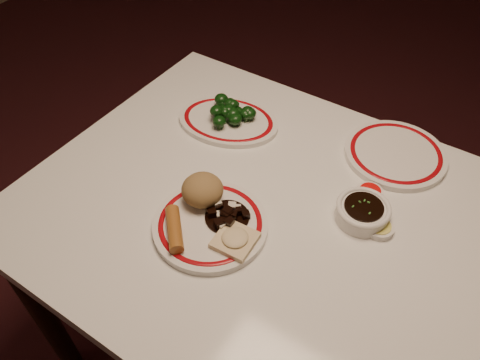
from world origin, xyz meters
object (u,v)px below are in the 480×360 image
object	(u,v)px
spring_roll	(174,229)
main_plate	(210,225)
dining_table	(279,239)
stirfry_heap	(226,216)
broccoli_plate	(228,121)
fried_wonton	(235,239)
soy_bowl	(362,212)
broccoli_pile	(230,111)
rice_mound	(202,190)

from	to	relation	value
spring_roll	main_plate	bearing A→B (deg)	10.83
dining_table	stirfry_heap	bearing A→B (deg)	-134.45
spring_roll	broccoli_plate	distance (m)	0.41
fried_wonton	soy_bowl	distance (m)	0.30
dining_table	stirfry_heap	size ratio (longest dim) A/B	11.98
dining_table	spring_roll	world-z (taller)	spring_roll
broccoli_pile	soy_bowl	size ratio (longest dim) A/B	1.13
soy_bowl	broccoli_plate	bearing A→B (deg)	165.61
broccoli_pile	soy_bowl	xyz separation A→B (m)	(0.44, -0.12, -0.02)
rice_mound	broccoli_pile	world-z (taller)	rice_mound
dining_table	soy_bowl	world-z (taller)	soy_bowl
dining_table	stirfry_heap	world-z (taller)	stirfry_heap
spring_roll	broccoli_plate	bearing A→B (deg)	64.03
broccoli_plate	broccoli_pile	distance (m)	0.03
rice_mound	spring_roll	size ratio (longest dim) A/B	0.84
broccoli_plate	soy_bowl	bearing A→B (deg)	-14.39
dining_table	rice_mound	bearing A→B (deg)	-155.84
stirfry_heap	rice_mound	bearing A→B (deg)	167.31
main_plate	stirfry_heap	distance (m)	0.04
rice_mound	stirfry_heap	bearing A→B (deg)	-12.69
main_plate	stirfry_heap	bearing A→B (deg)	49.27
dining_table	broccoli_pile	world-z (taller)	broccoli_pile
fried_wonton	broccoli_plate	xyz separation A→B (m)	(-0.25, 0.34, -0.02)
main_plate	spring_roll	size ratio (longest dim) A/B	2.74
fried_wonton	broccoli_plate	distance (m)	0.42
fried_wonton	stirfry_heap	xyz separation A→B (m)	(-0.05, 0.04, 0.00)
dining_table	main_plate	xyz separation A→B (m)	(-0.11, -0.12, 0.10)
main_plate	stirfry_heap	size ratio (longest dim) A/B	3.12
broccoli_plate	soy_bowl	world-z (taller)	soy_bowl
stirfry_heap	soy_bowl	bearing A→B (deg)	36.61
dining_table	fried_wonton	bearing A→B (deg)	-106.38
soy_bowl	fried_wonton	bearing A→B (deg)	-130.95
dining_table	broccoli_pile	size ratio (longest dim) A/B	8.89
rice_mound	soy_bowl	xyz separation A→B (m)	(0.32, 0.17, -0.03)
rice_mound	fried_wonton	distance (m)	0.14
soy_bowl	rice_mound	bearing A→B (deg)	-152.86
stirfry_heap	broccoli_plate	world-z (taller)	stirfry_heap
main_plate	rice_mound	size ratio (longest dim) A/B	3.26
rice_mound	stirfry_heap	distance (m)	0.08
broccoli_plate	broccoli_pile	xyz separation A→B (m)	(0.00, 0.01, 0.03)
dining_table	broccoli_pile	xyz separation A→B (m)	(-0.29, 0.21, 0.13)
soy_bowl	spring_roll	bearing A→B (deg)	-138.83
rice_mound	stirfry_heap	xyz separation A→B (m)	(0.08, -0.02, -0.02)
main_plate	rice_mound	distance (m)	0.08
rice_mound	soy_bowl	size ratio (longest dim) A/B	0.80
spring_roll	broccoli_plate	size ratio (longest dim) A/B	0.35
broccoli_plate	dining_table	bearing A→B (deg)	-35.27
soy_bowl	broccoli_pile	bearing A→B (deg)	164.69
spring_roll	stirfry_heap	size ratio (longest dim) A/B	1.14
rice_mound	broccoli_pile	size ratio (longest dim) A/B	0.71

